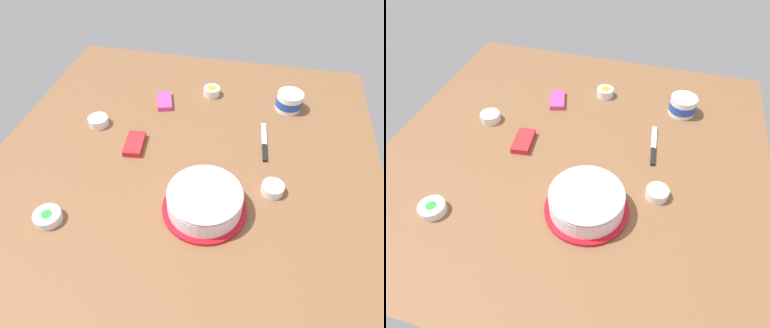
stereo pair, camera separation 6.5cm
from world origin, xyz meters
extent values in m
plane|color=brown|center=(0.00, 0.00, 0.00)|extent=(1.54, 1.54, 0.00)
cylinder|color=red|center=(-0.27, -0.12, 0.01)|extent=(0.29, 0.29, 0.01)
cylinder|color=#DBB77A|center=(-0.27, -0.12, 0.04)|extent=(0.24, 0.24, 0.06)
cylinder|color=white|center=(-0.27, -0.12, 0.05)|extent=(0.26, 0.26, 0.07)
ellipsoid|color=white|center=(-0.27, -0.12, 0.09)|extent=(0.26, 0.26, 0.04)
cylinder|color=white|center=(0.39, -0.40, 0.04)|extent=(0.12, 0.12, 0.08)
cylinder|color=#2347B2|center=(0.39, -0.40, 0.04)|extent=(0.12, 0.12, 0.04)
cylinder|color=white|center=(0.39, -0.40, 0.08)|extent=(0.10, 0.10, 0.01)
cube|color=silver|center=(0.17, -0.30, 0.01)|extent=(0.14, 0.03, 0.00)
cube|color=black|center=(0.06, -0.31, 0.01)|extent=(0.10, 0.03, 0.01)
cylinder|color=white|center=(-0.14, -0.35, 0.02)|extent=(0.08, 0.08, 0.04)
cylinder|color=blue|center=(-0.14, -0.35, 0.02)|extent=(0.07, 0.07, 0.01)
ellipsoid|color=blue|center=(-0.14, -0.35, 0.02)|extent=(0.06, 0.06, 0.02)
cylinder|color=white|center=(0.42, -0.03, 0.02)|extent=(0.08, 0.08, 0.04)
cylinder|color=orange|center=(0.42, -0.03, 0.03)|extent=(0.07, 0.07, 0.01)
ellipsoid|color=orange|center=(0.42, -0.03, 0.03)|extent=(0.06, 0.06, 0.02)
cylinder|color=white|center=(-0.42, 0.39, 0.02)|extent=(0.09, 0.09, 0.03)
cylinder|color=green|center=(-0.42, 0.39, 0.02)|extent=(0.08, 0.08, 0.01)
ellipsoid|color=green|center=(-0.42, 0.39, 0.02)|extent=(0.07, 0.07, 0.02)
cylinder|color=white|center=(0.09, 0.42, 0.02)|extent=(0.09, 0.09, 0.04)
cylinder|color=pink|center=(0.09, 0.42, 0.02)|extent=(0.07, 0.07, 0.01)
ellipsoid|color=pink|center=(0.09, 0.42, 0.02)|extent=(0.06, 0.06, 0.02)
cube|color=red|center=(-0.01, 0.22, 0.01)|extent=(0.14, 0.09, 0.03)
cube|color=#E53D8E|center=(0.31, 0.18, 0.01)|extent=(0.15, 0.10, 0.02)
camera|label=1|loc=(-0.98, -0.23, 0.97)|focal=32.00mm
camera|label=2|loc=(-0.96, -0.30, 0.97)|focal=32.00mm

